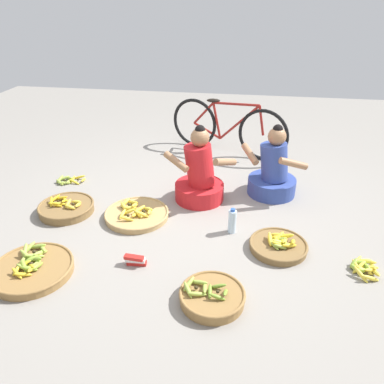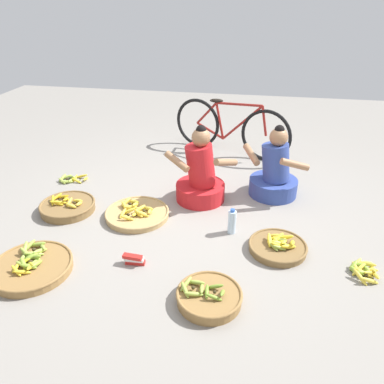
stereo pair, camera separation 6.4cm
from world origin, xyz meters
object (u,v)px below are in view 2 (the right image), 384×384
at_px(vendor_woman_front, 201,177).
at_px(vendor_woman_behind, 274,173).
at_px(banana_basket_mid_left, 278,246).
at_px(banana_basket_front_left, 32,266).
at_px(banana_basket_front_right, 209,296).
at_px(bicycle_leaning, 230,128).
at_px(loose_bananas_back_center, 363,270).
at_px(banana_basket_back_right, 137,213).
at_px(loose_bananas_near_bicycle, 71,179).
at_px(water_bottle, 232,222).
at_px(packet_carton_stack, 134,259).
at_px(banana_basket_front_center, 68,206).

distance_m(vendor_woman_front, vendor_woman_behind, 0.80).
distance_m(banana_basket_mid_left, banana_basket_front_left, 2.04).
relative_size(banana_basket_front_right, banana_basket_front_left, 0.75).
xyz_separation_m(vendor_woman_front, bicycle_leaning, (0.18, 1.37, 0.09)).
bearing_deg(vendor_woman_behind, loose_bananas_back_center, -59.91).
bearing_deg(vendor_woman_behind, bicycle_leaning, 117.66).
xyz_separation_m(banana_basket_back_right, banana_basket_front_left, (-0.58, -0.94, 0.01)).
xyz_separation_m(loose_bananas_near_bicycle, water_bottle, (1.96, -0.73, 0.09)).
relative_size(banana_basket_back_right, loose_bananas_back_center, 2.09).
relative_size(vendor_woman_front, banana_basket_back_right, 1.30).
xyz_separation_m(banana_basket_front_left, packet_carton_stack, (0.78, 0.23, -0.00)).
distance_m(banana_basket_front_right, packet_carton_stack, 0.73).
bearing_deg(water_bottle, loose_bananas_near_bicycle, 159.50).
relative_size(banana_basket_back_right, packet_carton_stack, 3.53).
bearing_deg(banana_basket_back_right, banana_basket_front_left, -121.74).
height_order(vendor_woman_behind, banana_basket_front_center, vendor_woman_behind).
bearing_deg(packet_carton_stack, banana_basket_front_right, -25.18).
relative_size(banana_basket_front_right, water_bottle, 1.93).
bearing_deg(bicycle_leaning, vendor_woman_behind, -62.34).
bearing_deg(loose_bananas_near_bicycle, banana_basket_front_center, -66.44).
relative_size(banana_basket_front_left, water_bottle, 2.58).
relative_size(vendor_woman_behind, banana_basket_mid_left, 1.57).
bearing_deg(packet_carton_stack, vendor_woman_behind, 51.60).
bearing_deg(vendor_woman_behind, vendor_woman_front, -161.56).
height_order(banana_basket_front_left, water_bottle, water_bottle).
xyz_separation_m(vendor_woman_behind, banana_basket_front_left, (-1.91, -1.65, -0.21)).
height_order(vendor_woman_front, loose_bananas_back_center, vendor_woman_front).
relative_size(loose_bananas_back_center, water_bottle, 1.22).
bearing_deg(packet_carton_stack, banana_basket_front_left, -163.69).
xyz_separation_m(vendor_woman_front, banana_basket_front_right, (0.30, -1.48, -0.22)).
xyz_separation_m(banana_basket_mid_left, banana_basket_front_center, (-2.10, 0.29, 0.01)).
relative_size(banana_basket_front_left, loose_bananas_near_bicycle, 1.90).
height_order(loose_bananas_back_center, packet_carton_stack, packet_carton_stack).
relative_size(vendor_woman_front, banana_basket_front_left, 1.29).
xyz_separation_m(bicycle_leaning, banana_basket_front_right, (0.12, -2.85, -0.31)).
bearing_deg(bicycle_leaning, loose_bananas_near_bicycle, -145.42).
distance_m(vendor_woman_front, banana_basket_mid_left, 1.13).
bearing_deg(loose_bananas_back_center, banana_basket_back_right, 166.32).
height_order(banana_basket_front_left, packet_carton_stack, banana_basket_front_left).
bearing_deg(bicycle_leaning, loose_bananas_back_center, -61.06).
bearing_deg(banana_basket_mid_left, vendor_woman_behind, 92.14).
xyz_separation_m(vendor_woman_behind, water_bottle, (-0.38, -0.83, -0.14)).
distance_m(banana_basket_mid_left, packet_carton_stack, 1.23).
distance_m(bicycle_leaning, loose_bananas_near_bicycle, 2.15).
height_order(loose_bananas_back_center, loose_bananas_near_bicycle, loose_bananas_back_center).
xyz_separation_m(bicycle_leaning, banana_basket_back_right, (-0.74, -1.83, -0.32)).
xyz_separation_m(bicycle_leaning, packet_carton_stack, (-0.54, -2.54, -0.31)).
relative_size(water_bottle, packet_carton_stack, 1.38).
bearing_deg(water_bottle, banana_basket_front_right, -95.40).
bearing_deg(banana_basket_front_right, banana_basket_front_center, 147.81).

